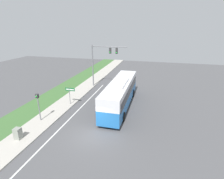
# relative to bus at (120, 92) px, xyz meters

# --- Properties ---
(ground_plane) EXTENTS (80.00, 80.00, 0.00)m
(ground_plane) POSITION_rel_bus_xyz_m (-1.24, -7.09, -1.96)
(ground_plane) COLOR #4C4C4F
(sidewalk) EXTENTS (2.80, 80.00, 0.12)m
(sidewalk) POSITION_rel_bus_xyz_m (-7.44, -7.09, -1.90)
(sidewalk) COLOR #ADA89E
(sidewalk) RESTS_ON ground_plane
(grass_verge) EXTENTS (3.60, 80.00, 0.10)m
(grass_verge) POSITION_rel_bus_xyz_m (-10.64, -7.09, -1.91)
(grass_verge) COLOR #3D6633
(grass_verge) RESTS_ON ground_plane
(lane_divider_near) EXTENTS (0.14, 30.00, 0.01)m
(lane_divider_near) POSITION_rel_bus_xyz_m (-4.84, -7.09, -1.95)
(lane_divider_near) COLOR silver
(lane_divider_near) RESTS_ON ground_plane
(bus) EXTENTS (2.59, 12.09, 3.59)m
(bus) POSITION_rel_bus_xyz_m (0.00, 0.00, 0.00)
(bus) COLOR #236BB7
(bus) RESTS_ON ground_plane
(signal_gantry) EXTENTS (5.88, 0.41, 7.13)m
(signal_gantry) POSITION_rel_bus_xyz_m (-4.62, 6.86, 3.08)
(signal_gantry) COLOR slate
(signal_gantry) RESTS_ON ground_plane
(pedestrian_signal) EXTENTS (0.28, 0.34, 3.23)m
(pedestrian_signal) POSITION_rel_bus_xyz_m (-7.70, -6.04, 0.23)
(pedestrian_signal) COLOR slate
(pedestrian_signal) RESTS_ON ground_plane
(street_sign) EXTENTS (1.32, 0.08, 2.44)m
(street_sign) POSITION_rel_bus_xyz_m (-6.50, -1.25, -0.23)
(street_sign) COLOR slate
(street_sign) RESTS_ON ground_plane
(utility_cabinet) EXTENTS (0.60, 0.55, 1.08)m
(utility_cabinet) POSITION_rel_bus_xyz_m (-7.54, -9.52, -1.30)
(utility_cabinet) COLOR gray
(utility_cabinet) RESTS_ON sidewalk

